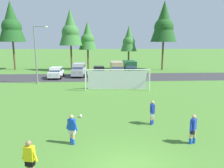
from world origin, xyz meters
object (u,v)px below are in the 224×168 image
at_px(player_striker_near, 193,129).
at_px(player_defender_far, 152,112).
at_px(player_midfield_center, 72,129).
at_px(parked_car_slot_left, 79,70).
at_px(soccer_ball, 81,116).
at_px(parked_car_slot_center_right, 130,68).
at_px(street_lamp, 37,54).
at_px(parked_car_slot_center, 117,69).
at_px(referee, 30,160).
at_px(parked_car_slot_far_left, 56,73).
at_px(parked_car_slot_center_left, 99,72).
at_px(soccer_goal, 117,79).

relative_size(player_striker_near, player_defender_far, 1.00).
bearing_deg(player_midfield_center, parked_car_slot_left, 94.54).
distance_m(soccer_ball, parked_car_slot_center_right, 21.15).
bearing_deg(street_lamp, parked_car_slot_center, 23.13).
distance_m(referee, parked_car_slot_center_right, 28.39).
bearing_deg(parked_car_slot_far_left, player_midfield_center, -76.72).
bearing_deg(player_defender_far, parked_car_slot_left, 107.66).
height_order(soccer_ball, parked_car_slot_left, parked_car_slot_left).
bearing_deg(parked_car_slot_left, parked_car_slot_far_left, -154.94).
bearing_deg(parked_car_slot_center, player_striker_near, -84.33).
distance_m(referee, parked_car_slot_center_left, 26.65).
relative_size(soccer_ball, soccer_goal, 0.03).
distance_m(soccer_goal, player_midfield_center, 14.22).
relative_size(player_midfield_center, player_defender_far, 1.00).
bearing_deg(parked_car_slot_center, player_defender_far, -87.73).
bearing_deg(soccer_ball, referee, -100.63).
bearing_deg(soccer_ball, parked_car_slot_left, 95.69).
bearing_deg(referee, player_striker_near, 18.69).
height_order(player_midfield_center, parked_car_slot_left, parked_car_slot_left).
xyz_separation_m(soccer_ball, parked_car_slot_left, (-2.01, 20.14, 1.00)).
bearing_deg(soccer_ball, street_lamp, 116.21).
xyz_separation_m(player_defender_far, parked_car_slot_center, (-0.81, 20.44, 0.52)).
height_order(parked_car_slot_center, parked_car_slot_center_right, same).
height_order(soccer_ball, parked_car_slot_center_right, parked_car_slot_center_right).
xyz_separation_m(soccer_ball, parked_car_slot_center, (4.12, 18.80, 1.23)).
relative_size(referee, parked_car_slot_center_left, 0.38).
relative_size(parked_car_slot_far_left, parked_car_slot_center, 0.87).
xyz_separation_m(player_striker_near, parked_car_slot_center_left, (-5.16, 23.88, 0.05)).
bearing_deg(soccer_goal, street_lamp, 156.48).
height_order(player_striker_near, parked_car_slot_center_right, parked_car_slot_center_right).
height_order(parked_car_slot_left, parked_car_slot_center_left, parked_car_slot_left).
height_order(soccer_goal, referee, soccer_goal).
xyz_separation_m(soccer_ball, soccer_goal, (3.48, 9.55, 1.18)).
xyz_separation_m(player_midfield_center, parked_car_slot_far_left, (-5.37, 22.74, 0.05)).
bearing_deg(soccer_ball, player_midfield_center, -91.00).
distance_m(referee, parked_car_slot_left, 27.34).
relative_size(soccer_ball, player_striker_near, 0.13).
relative_size(parked_car_slot_center, parked_car_slot_center_right, 1.00).
distance_m(parked_car_slot_center_right, street_lamp, 14.87).
distance_m(player_defender_far, parked_car_slot_far_left, 22.68).
bearing_deg(parked_car_slot_center, soccer_goal, -93.91).
bearing_deg(parked_car_slot_left, referee, -88.62).
height_order(parked_car_slot_center_left, parked_car_slot_center, parked_car_slot_center).
bearing_deg(parked_car_slot_center_left, player_striker_near, -77.81).
xyz_separation_m(soccer_ball, parked_car_slot_center_left, (1.28, 19.33, 0.77)).
xyz_separation_m(soccer_goal, street_lamp, (-10.42, 4.53, 2.68)).
bearing_deg(player_striker_near, parked_car_slot_center, 95.67).
height_order(player_striker_near, player_midfield_center, same).
xyz_separation_m(parked_car_slot_center_left, parked_car_slot_center_right, (5.13, 0.79, 0.47)).
bearing_deg(parked_car_slot_center, parked_car_slot_left, 167.69).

